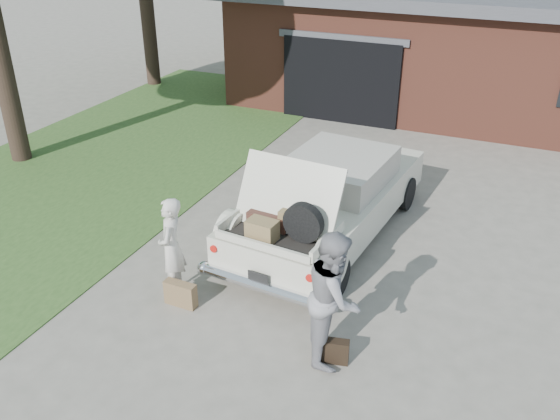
% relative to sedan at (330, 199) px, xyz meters
% --- Properties ---
extents(ground, '(90.00, 90.00, 0.00)m').
position_rel_sedan_xyz_m(ground, '(-0.35, -1.98, -0.74)').
color(ground, gray).
rests_on(ground, ground).
extents(grass_strip, '(6.00, 16.00, 0.02)m').
position_rel_sedan_xyz_m(grass_strip, '(-5.85, 1.02, -0.73)').
color(grass_strip, '#2D4C1E').
rests_on(grass_strip, ground).
extents(house, '(12.80, 7.80, 3.30)m').
position_rel_sedan_xyz_m(house, '(0.63, 9.50, 0.93)').
color(house, brown).
rests_on(house, ground).
extents(sedan, '(2.36, 5.17, 1.97)m').
position_rel_sedan_xyz_m(sedan, '(0.00, 0.00, 0.00)').
color(sedan, beige).
rests_on(sedan, ground).
extents(woman_left, '(0.56, 0.68, 1.59)m').
position_rel_sedan_xyz_m(woman_left, '(-1.58, -2.59, 0.06)').
color(woman_left, beige).
rests_on(woman_left, ground).
extents(woman_right, '(0.89, 1.03, 1.84)m').
position_rel_sedan_xyz_m(woman_right, '(1.10, -2.95, 0.19)').
color(woman_right, gray).
rests_on(woman_right, ground).
extents(suitcase_left, '(0.50, 0.17, 0.39)m').
position_rel_sedan_xyz_m(suitcase_left, '(-1.31, -2.85, -0.54)').
color(suitcase_left, brown).
rests_on(suitcase_left, ground).
extents(suitcase_right, '(0.46, 0.24, 0.34)m').
position_rel_sedan_xyz_m(suitcase_right, '(1.15, -3.10, -0.56)').
color(suitcase_right, black).
rests_on(suitcase_right, ground).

